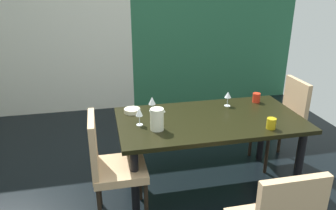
{
  "coord_description": "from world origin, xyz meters",
  "views": [
    {
      "loc": [
        -0.38,
        -2.48,
        2.0
      ],
      "look_at": [
        0.25,
        0.39,
        0.85
      ],
      "focal_mm": 35.0,
      "sensor_mm": 36.0,
      "label": 1
    }
  ],
  "objects": [
    {
      "name": "wine_glass_west",
      "position": [
        -0.06,
        0.21,
        0.87
      ],
      "size": [
        0.06,
        0.06,
        0.17
      ],
      "color": "silver",
      "rests_on": "dining_table"
    },
    {
      "name": "chair_left_near",
      "position": [
        -0.35,
        -0.06,
        0.55
      ],
      "size": [
        0.45,
        0.44,
        0.97
      ],
      "rotation": [
        0.0,
        0.0,
        -1.57
      ],
      "color": "tan",
      "rests_on": "ground_plane"
    },
    {
      "name": "wine_glass_right",
      "position": [
        0.11,
        0.51,
        0.86
      ],
      "size": [
        0.07,
        0.07,
        0.15
      ],
      "color": "silver",
      "rests_on": "dining_table"
    },
    {
      "name": "garden_window_panel",
      "position": [
        1.51,
        2.63,
        1.43
      ],
      "size": [
        2.72,
        0.1,
        2.86
      ],
      "primitive_type": "cube",
      "color": "#265F40",
      "rests_on": "ground_plane"
    },
    {
      "name": "cup_rear",
      "position": [
        1.24,
        0.52,
        0.8
      ],
      "size": [
        0.08,
        0.08,
        0.1
      ],
      "primitive_type": "cylinder",
      "color": "red",
      "rests_on": "dining_table"
    },
    {
      "name": "serving_bowl_left",
      "position": [
        -0.09,
        0.51,
        0.77
      ],
      "size": [
        0.16,
        0.16,
        0.04
      ],
      "primitive_type": "cylinder",
      "color": "beige",
      "rests_on": "dining_table"
    },
    {
      "name": "dining_table",
      "position": [
        0.62,
        0.22,
        0.66
      ],
      "size": [
        1.74,
        0.93,
        0.75
      ],
      "color": "black",
      "rests_on": "ground_plane"
    },
    {
      "name": "ground_plane",
      "position": [
        0.0,
        0.0,
        -0.01
      ],
      "size": [
        5.75,
        5.35,
        0.02
      ],
      "primitive_type": "cube",
      "color": "black"
    },
    {
      "name": "chair_right_far",
      "position": [
        1.58,
        0.49,
        0.55
      ],
      "size": [
        0.44,
        0.44,
        0.97
      ],
      "rotation": [
        0.0,
        0.0,
        1.57
      ],
      "color": "tan",
      "rests_on": "ground_plane"
    },
    {
      "name": "wine_glass_corner",
      "position": [
        0.9,
        0.48,
        0.87
      ],
      "size": [
        0.07,
        0.07,
        0.15
      ],
      "color": "silver",
      "rests_on": "dining_table"
    },
    {
      "name": "cup_near_shelf",
      "position": [
        1.07,
        -0.12,
        0.8
      ],
      "size": [
        0.08,
        0.08,
        0.1
      ],
      "primitive_type": "cylinder",
      "color": "#A78D12",
      "rests_on": "dining_table"
    },
    {
      "name": "back_panel_interior",
      "position": [
        -1.36,
        2.63,
        1.43
      ],
      "size": [
        3.03,
        0.1,
        2.86
      ],
      "primitive_type": "cube",
      "color": "silver",
      "rests_on": "ground_plane"
    },
    {
      "name": "pitcher_south",
      "position": [
        0.08,
        0.08,
        0.85
      ],
      "size": [
        0.13,
        0.12,
        0.2
      ],
      "color": "silver",
      "rests_on": "dining_table"
    }
  ]
}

